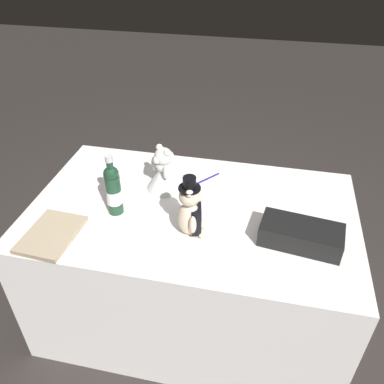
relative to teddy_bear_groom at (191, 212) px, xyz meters
name	(u,v)px	position (x,y,z in m)	size (l,w,h in m)	color
ground_plane	(192,310)	(0.03, -0.17, -0.89)	(12.00, 12.00, 0.00)	#2D2826
reception_table	(192,265)	(0.03, -0.17, -0.51)	(1.56, 0.93, 0.77)	white
teddy_bear_groom	(191,212)	(0.00, 0.00, 0.00)	(0.14, 0.14, 0.30)	beige
teddy_bear_bride	(167,170)	(0.20, -0.32, -0.02)	(0.23, 0.23, 0.24)	white
champagne_bottle	(113,189)	(0.38, -0.07, 0.01)	(0.07, 0.07, 0.31)	#1A3D28
signing_pen	(207,179)	(0.01, -0.43, -0.12)	(0.11, 0.13, 0.01)	navy
gift_case_black	(301,235)	(-0.47, -0.03, -0.07)	(0.36, 0.21, 0.09)	black
guestbook	(51,235)	(0.60, 0.15, -0.11)	(0.21, 0.29, 0.02)	tan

